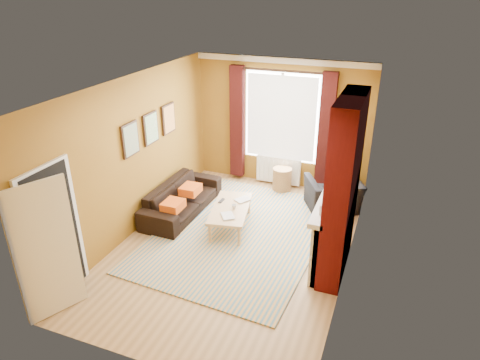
# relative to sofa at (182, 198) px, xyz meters

# --- Properties ---
(ground) EXTENTS (5.50, 5.50, 0.00)m
(ground) POSITION_rel_sofa_xyz_m (1.42, -0.74, -0.30)
(ground) COLOR olive
(ground) RESTS_ON ground
(room_walls) EXTENTS (3.82, 5.54, 2.83)m
(room_walls) POSITION_rel_sofa_xyz_m (2.06, -0.46, 1.09)
(room_walls) COLOR #895F1A
(room_walls) RESTS_ON ground
(striped_rug) EXTENTS (3.07, 4.08, 0.02)m
(striped_rug) POSITION_rel_sofa_xyz_m (1.36, -0.36, -0.29)
(striped_rug) COLOR teal
(striped_rug) RESTS_ON ground
(sofa) EXTENTS (0.84, 2.06, 0.60)m
(sofa) POSITION_rel_sofa_xyz_m (0.00, 0.00, 0.00)
(sofa) COLOR black
(sofa) RESTS_ON ground
(armchair) EXTENTS (1.30, 1.25, 0.65)m
(armchair) POSITION_rel_sofa_xyz_m (2.77, 1.18, 0.03)
(armchair) COLOR black
(armchair) RESTS_ON ground
(coffee_table) EXTENTS (0.89, 1.40, 0.43)m
(coffee_table) POSITION_rel_sofa_xyz_m (1.13, -0.22, 0.09)
(coffee_table) COLOR tan
(coffee_table) RESTS_ON ground
(wicker_stool) EXTENTS (0.54, 0.54, 0.51)m
(wicker_stool) POSITION_rel_sofa_xyz_m (1.58, 1.66, -0.04)
(wicker_stool) COLOR olive
(wicker_stool) RESTS_ON ground
(floor_lamp) EXTENTS (0.25, 0.25, 1.60)m
(floor_lamp) POSITION_rel_sofa_xyz_m (2.74, 1.53, 0.96)
(floor_lamp) COLOR black
(floor_lamp) RESTS_ON ground
(book_a) EXTENTS (0.34, 0.35, 0.03)m
(book_a) POSITION_rel_sofa_xyz_m (1.13, -0.61, 0.15)
(book_a) COLOR #999999
(book_a) RESTS_ON coffee_table
(book_b) EXTENTS (0.32, 0.35, 0.02)m
(book_b) POSITION_rel_sofa_xyz_m (1.15, 0.18, 0.14)
(book_b) COLOR #999999
(book_b) RESTS_ON coffee_table
(mug) EXTENTS (0.11, 0.11, 0.08)m
(mug) POSITION_rel_sofa_xyz_m (1.21, -0.25, 0.17)
(mug) COLOR #999999
(mug) RESTS_ON coffee_table
(tv_remote) EXTENTS (0.06, 0.18, 0.02)m
(tv_remote) POSITION_rel_sofa_xyz_m (0.88, -0.06, 0.14)
(tv_remote) COLOR #232326
(tv_remote) RESTS_ON coffee_table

